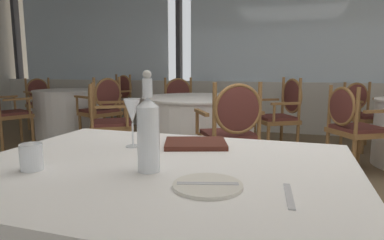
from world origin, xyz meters
The scene contains 21 objects.
ground_plane centered at (0.00, 0.00, 0.00)m, with size 15.03×15.03×0.00m, color #756047.
window_wall_far centered at (0.00, 3.65, 1.12)m, with size 11.56×0.14×2.81m.
side_plate centered at (0.00, -1.19, 0.75)m, with size 0.20×0.20×0.01m, color silver.
butter_knife centered at (0.00, -1.19, 0.75)m, with size 0.18×0.02×0.00m, color silver.
dinner_fork centered at (0.22, -1.19, 0.74)m, with size 0.18×0.02×0.00m, color silver.
water_bottle centered at (-0.22, -1.10, 0.87)m, with size 0.07×0.07×0.33m.
wine_glass centered at (-0.44, -0.81, 0.89)m, with size 0.07×0.07×0.21m.
water_tumbler centered at (-0.60, -1.21, 0.79)m, with size 0.07×0.07×0.09m, color white.
menu_book centered at (-0.18, -0.71, 0.75)m, with size 0.26×0.21×0.02m, color #512319.
background_table_0 centered at (-0.87, 1.68, 0.37)m, with size 1.35×1.35×0.74m.
dining_chair_0_0 centered at (-1.45, 2.62, 0.55)m, with size 0.65×0.63×0.94m.
dining_chair_0_1 centered at (-1.81, 1.10, 0.54)m, with size 0.63×0.65×0.92m.
dining_chair_0_2 centered at (-0.29, 0.74, 0.57)m, with size 0.65×0.63×0.96m.
dining_chair_0_3 centered at (0.07, 2.26, 0.55)m, with size 0.63×0.65×0.96m.
background_table_1 centered at (-3.19, 2.28, 0.37)m, with size 1.05×1.05×0.74m.
dining_chair_1_0 centered at (-2.81, 3.15, 0.56)m, with size 0.64×0.61×0.97m.
dining_chair_1_1 centered at (-4.06, 2.66, 0.54)m, with size 0.61×0.64×0.91m.
dining_chair_1_2 centered at (-3.57, 1.41, 0.54)m, with size 0.64×0.61×0.93m.
dining_chair_1_3 centered at (-2.32, 1.90, 0.57)m, with size 0.61×0.64×0.96m.
dining_chair_2_0 centered at (1.08, 2.83, 0.52)m, with size 0.65×0.63×0.89m.
dining_chair_2_1 centered at (0.78, 1.56, 0.54)m, with size 0.63×0.65×0.90m.
Camera 1 is at (0.23, -2.06, 1.08)m, focal length 30.88 mm.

